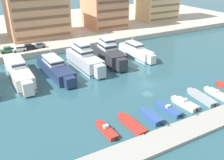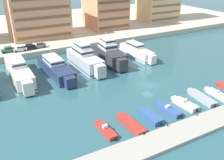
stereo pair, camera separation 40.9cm
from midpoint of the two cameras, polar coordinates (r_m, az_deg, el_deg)
ground_plane at (r=61.81m, az=8.04°, el=-1.13°), size 400.00×400.00×0.00m
quay_promenade at (r=119.52m, az=-12.11°, el=11.96°), size 180.00×70.00×2.02m
pier_dock at (r=50.32m, az=20.82°, el=-8.89°), size 120.00×4.99×0.61m
yacht_ivory_mid_left at (r=67.63m, az=-20.74°, el=1.79°), size 4.44×21.84×7.00m
yacht_navy_center_left at (r=68.29m, az=-13.01°, el=2.67°), size 5.58×20.81×6.10m
yacht_silver_center at (r=70.83m, az=-6.44°, el=4.72°), size 5.46×18.67×8.79m
yacht_charcoal_center_right at (r=74.72m, az=-0.91°, el=6.02°), size 5.85×18.32×8.88m
yacht_white_mid_right at (r=79.70m, az=5.39°, el=6.51°), size 4.22×16.64×6.25m
motorboat_red_far_left at (r=44.88m, az=-1.51°, el=-11.35°), size 1.87×6.32×1.33m
motorboat_red_left at (r=46.37m, az=4.31°, el=-10.02°), size 2.20×7.70×0.89m
motorboat_blue_mid_left at (r=48.73m, az=8.71°, el=-8.23°), size 2.10×6.09×1.04m
motorboat_blue_center_left at (r=51.70m, az=12.62°, el=-6.54°), size 2.39×6.68×1.30m
motorboat_cream_center at (r=54.45m, az=16.13°, el=-5.20°), size 2.60×6.66×1.52m
motorboat_grey_center_right at (r=57.99m, az=19.59°, el=-3.74°), size 2.65×8.32×1.01m
motorboat_white_mid_right at (r=61.03m, az=22.71°, el=-2.93°), size 2.30×6.91×1.18m
car_green_far_left at (r=83.96m, az=-22.99°, el=6.43°), size 4.17×2.05×1.80m
car_white_left at (r=83.60m, az=-20.59°, el=6.75°), size 4.15×2.02×1.80m
car_black_mid_left at (r=84.37m, az=-18.75°, el=7.19°), size 4.16×2.04×1.80m
car_grey_center_left at (r=85.36m, az=-16.51°, el=7.69°), size 4.18×2.08×1.80m
apartment_block_left at (r=98.95m, az=-16.92°, el=14.29°), size 21.26×15.78×18.39m
bollard_west at (r=46.33m, az=12.47°, el=-9.91°), size 0.20×0.20×0.61m
bollard_west_mid at (r=50.84m, az=18.69°, el=-7.32°), size 0.20×0.20×0.61m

